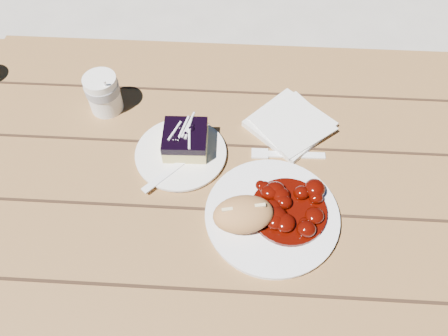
# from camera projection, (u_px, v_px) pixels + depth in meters

# --- Properties ---
(ground) EXTENTS (60.00, 60.00, 0.00)m
(ground) POSITION_uv_depth(u_px,v_px,m) (240.00, 299.00, 1.50)
(ground) COLOR #ABA59B
(ground) RESTS_ON ground
(picnic_table) EXTENTS (2.00, 1.55, 0.75)m
(picnic_table) POSITION_uv_depth(u_px,v_px,m) (247.00, 216.00, 1.02)
(picnic_table) COLOR brown
(picnic_table) RESTS_ON ground
(main_plate) EXTENTS (0.25, 0.25, 0.02)m
(main_plate) POSITION_uv_depth(u_px,v_px,m) (272.00, 216.00, 0.83)
(main_plate) COLOR white
(main_plate) RESTS_ON picnic_table
(goulash_stew) EXTENTS (0.14, 0.14, 0.04)m
(goulash_stew) POSITION_uv_depth(u_px,v_px,m) (289.00, 207.00, 0.81)
(goulash_stew) COLOR #400702
(goulash_stew) RESTS_ON main_plate
(bread_roll) EXTENTS (0.12, 0.09, 0.06)m
(bread_roll) POSITION_uv_depth(u_px,v_px,m) (243.00, 214.00, 0.79)
(bread_roll) COLOR #A97541
(bread_roll) RESTS_ON main_plate
(dessert_plate) EXTENTS (0.19, 0.19, 0.01)m
(dessert_plate) POSITION_uv_depth(u_px,v_px,m) (181.00, 154.00, 0.92)
(dessert_plate) COLOR white
(dessert_plate) RESTS_ON picnic_table
(blueberry_cake) EXTENTS (0.09, 0.09, 0.05)m
(blueberry_cake) POSITION_uv_depth(u_px,v_px,m) (185.00, 140.00, 0.90)
(blueberry_cake) COLOR #D8C876
(blueberry_cake) RESTS_ON dessert_plate
(fork_dessert) EXTENTS (0.13, 0.14, 0.00)m
(fork_dessert) POSITION_uv_depth(u_px,v_px,m) (168.00, 173.00, 0.88)
(fork_dessert) COLOR white
(fork_dessert) RESTS_ON dessert_plate
(coffee_cup) EXTENTS (0.07, 0.07, 0.09)m
(coffee_cup) POSITION_uv_depth(u_px,v_px,m) (103.00, 93.00, 0.96)
(coffee_cup) COLOR white
(coffee_cup) RESTS_ON picnic_table
(napkin_stack) EXTENTS (0.21, 0.21, 0.01)m
(napkin_stack) POSITION_uv_depth(u_px,v_px,m) (290.00, 124.00, 0.96)
(napkin_stack) COLOR white
(napkin_stack) RESTS_ON picnic_table
(fork_table) EXTENTS (0.16, 0.03, 0.00)m
(fork_table) POSITION_uv_depth(u_px,v_px,m) (295.00, 155.00, 0.92)
(fork_table) COLOR white
(fork_table) RESTS_ON picnic_table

